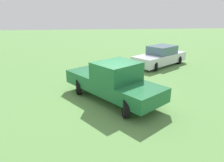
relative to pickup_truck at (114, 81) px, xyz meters
The scene contains 4 objects.
ground_plane 0.96m from the pickup_truck, 68.71° to the right, with size 80.00×80.00×0.00m, color #5B8C47.
pickup_truck is the anchor object (origin of this frame).
sedan_near 7.48m from the pickup_truck, 145.26° to the left, with size 4.13×4.77×1.47m.
traffic_cone 4.74m from the pickup_truck, 158.40° to the right, with size 0.32×0.32×0.55m, color orange.
Camera 1 is at (8.67, -0.92, 3.90)m, focal length 33.02 mm.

